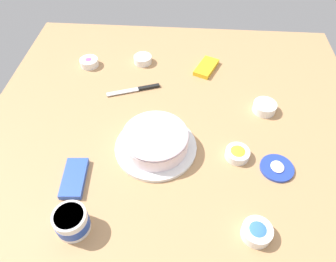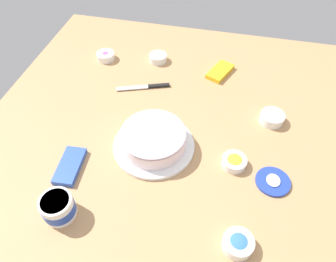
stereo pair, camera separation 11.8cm
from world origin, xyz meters
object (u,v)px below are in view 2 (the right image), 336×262
at_px(frosted_cake, 154,139).
at_px(sprinkle_bowl_yellow, 234,162).
at_px(spreading_knife, 148,87).
at_px(sprinkle_bowl_orange, 272,118).
at_px(candy_box_upper, 70,166).
at_px(sprinkle_bowl_blue, 238,243).
at_px(sprinkle_bowl_green, 158,58).
at_px(candy_box_lower, 220,71).
at_px(frosting_tub_lid, 273,181).
at_px(sprinkle_bowl_rainbow, 106,56).
at_px(frosting_tub, 58,207).

height_order(frosted_cake, sprinkle_bowl_yellow, frosted_cake).
bearing_deg(sprinkle_bowl_yellow, frosted_cake, 86.87).
bearing_deg(spreading_knife, sprinkle_bowl_orange, -99.44).
bearing_deg(sprinkle_bowl_yellow, spreading_knife, 50.37).
distance_m(frosted_cake, candy_box_upper, 0.31).
bearing_deg(sprinkle_bowl_yellow, sprinkle_bowl_orange, -27.32).
bearing_deg(sprinkle_bowl_orange, sprinkle_bowl_yellow, 152.68).
distance_m(sprinkle_bowl_blue, sprinkle_bowl_green, 0.95).
xyz_separation_m(sprinkle_bowl_blue, sprinkle_bowl_orange, (0.54, -0.09, -0.00)).
bearing_deg(sprinkle_bowl_orange, candy_box_lower, 41.89).
xyz_separation_m(frosted_cake, candy_box_upper, (-0.16, 0.26, -0.03)).
height_order(sprinkle_bowl_yellow, candy_box_lower, sprinkle_bowl_yellow).
relative_size(sprinkle_bowl_green, candy_box_upper, 0.55).
xyz_separation_m(frosted_cake, frosting_tub_lid, (-0.06, -0.43, -0.04)).
height_order(sprinkle_bowl_green, candy_box_lower, sprinkle_bowl_green).
relative_size(sprinkle_bowl_rainbow, candy_box_lower, 0.59).
xyz_separation_m(frosting_tub_lid, sprinkle_bowl_rainbow, (0.54, 0.80, 0.01)).
height_order(sprinkle_bowl_blue, sprinkle_bowl_yellow, sprinkle_bowl_blue).
height_order(sprinkle_bowl_green, candy_box_upper, sprinkle_bowl_green).
relative_size(frosted_cake, sprinkle_bowl_rainbow, 3.52).
bearing_deg(spreading_knife, frosting_tub, 170.58).
relative_size(sprinkle_bowl_blue, sprinkle_bowl_green, 1.08).
xyz_separation_m(sprinkle_bowl_green, sprinkle_bowl_yellow, (-0.54, -0.41, -0.00)).
distance_m(spreading_knife, sprinkle_bowl_green, 0.20).
relative_size(spreading_knife, candy_box_lower, 1.57).
height_order(frosting_tub, sprinkle_bowl_orange, frosting_tub).
bearing_deg(sprinkle_bowl_yellow, sprinkle_bowl_blue, -173.09).
xyz_separation_m(frosting_tub, candy_box_upper, (0.17, 0.05, -0.03)).
relative_size(sprinkle_bowl_orange, candy_box_lower, 0.65).
bearing_deg(candy_box_lower, candy_box_upper, 168.54).
distance_m(sprinkle_bowl_orange, candy_box_lower, 0.35).
bearing_deg(sprinkle_bowl_yellow, sprinkle_bowl_green, 37.30).
relative_size(sprinkle_bowl_blue, candy_box_lower, 0.63).
xyz_separation_m(spreading_knife, sprinkle_bowl_yellow, (-0.34, -0.41, 0.01)).
height_order(frosting_tub, sprinkle_bowl_green, frosting_tub).
height_order(frosting_tub_lid, sprinkle_bowl_yellow, sprinkle_bowl_yellow).
distance_m(sprinkle_bowl_yellow, candy_box_lower, 0.52).
height_order(candy_box_lower, candy_box_upper, same).
bearing_deg(frosted_cake, sprinkle_bowl_green, 12.39).
distance_m(frosted_cake, candy_box_lower, 0.53).
height_order(sprinkle_bowl_orange, sprinkle_bowl_green, sprinkle_bowl_orange).
relative_size(sprinkle_bowl_rainbow, sprinkle_bowl_orange, 0.91).
height_order(frosting_tub_lid, sprinkle_bowl_rainbow, sprinkle_bowl_rainbow).
relative_size(sprinkle_bowl_blue, sprinkle_bowl_yellow, 1.05).
bearing_deg(frosting_tub, sprinkle_bowl_orange, -48.96).
height_order(sprinkle_bowl_orange, candy_box_upper, sprinkle_bowl_orange).
height_order(frosted_cake, candy_box_lower, frosted_cake).
bearing_deg(sprinkle_bowl_green, sprinkle_bowl_orange, -118.46).
xyz_separation_m(sprinkle_bowl_rainbow, sprinkle_bowl_orange, (-0.25, -0.79, 0.00)).
bearing_deg(spreading_knife, sprinkle_bowl_blue, -144.91).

